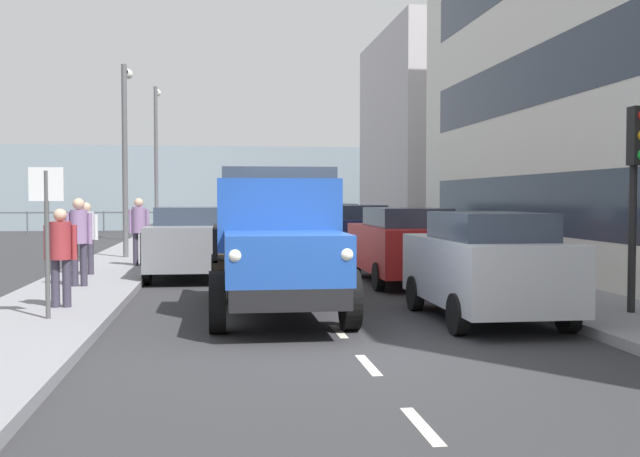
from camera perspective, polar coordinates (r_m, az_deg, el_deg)
name	(u,v)px	position (r m, az deg, el deg)	size (l,w,h in m)	color
ground_plane	(281,267)	(21.43, -2.92, -2.88)	(80.00, 80.00, 0.00)	#2D2D30
sidewalk_left	(437,262)	(22.25, 8.78, -2.52)	(2.25, 43.67, 0.15)	gray
sidewalk_right	(117,266)	(21.54, -15.00, -2.73)	(2.25, 43.67, 0.15)	gray
road_centreline_markings	(284,270)	(20.55, -2.72, -3.09)	(0.12, 39.50, 0.01)	silver
building_far_block	(450,137)	(36.20, 9.75, 6.75)	(6.66, 10.40, 9.50)	#B7B2B7
sea_horizon	(248,188)	(46.14, -5.39, 3.03)	(80.00, 0.80, 5.00)	#84939E
seawall_railing	(251,216)	(42.56, -5.20, 0.95)	(28.08, 0.08, 1.20)	#4C5156
truck_vintage_blue	(278,245)	(12.32, -3.20, -1.26)	(2.17, 5.64, 2.43)	black
car_silver_kerbside_near	(486,265)	(12.26, 12.32, -2.67)	(1.82, 3.83, 1.72)	#B7BABF
car_red_kerbside_1	(404,244)	(17.36, 6.34, -1.15)	(1.94, 4.45, 1.72)	#B21E1E
car_navy_kerbside_2	(356,232)	(23.38, 2.72, -0.24)	(1.84, 4.14, 1.72)	navy
car_teal_kerbside_3	(332,226)	(28.38, 0.91, 0.22)	(1.88, 4.58, 1.72)	#1E6670
car_grey_oppositeside_0	(189,241)	(18.55, -9.78, -0.95)	(1.97, 3.91, 1.72)	slate
pedestrian_strolling	(61,250)	(13.14, -18.88, -1.51)	(0.53, 0.34, 1.62)	#383342
pedestrian_near_railing	(79,234)	(16.14, -17.64, -0.41)	(0.53, 0.34, 1.79)	#383342
pedestrian_couple_b	(86,232)	(18.53, -17.12, -0.27)	(0.53, 0.34, 1.68)	#383342
pedestrian_couple_a	(139,226)	(20.59, -13.43, 0.20)	(0.53, 0.34, 1.78)	#383342
traffic_light_near	(637,164)	(12.75, 22.70, 4.50)	(0.28, 0.41, 3.20)	black
lamp_post_promenade	(125,141)	(23.84, -14.39, 6.35)	(0.32, 1.14, 5.79)	#59595B
lamp_post_far	(156,149)	(33.96, -12.18, 5.87)	(0.32, 1.14, 6.59)	#59595B
street_sign	(47,216)	(11.96, -19.82, 0.91)	(0.50, 0.07, 2.25)	#4C4C4C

